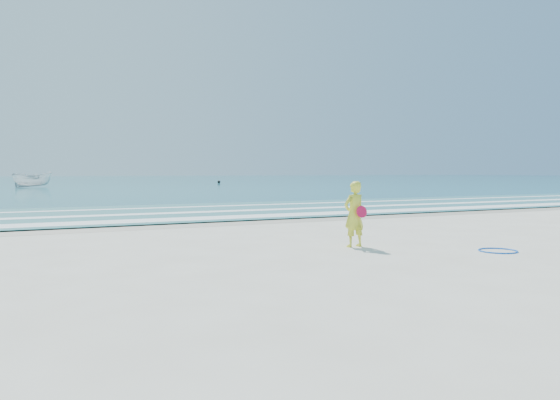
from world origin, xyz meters
name	(u,v)px	position (x,y,z in m)	size (l,w,h in m)	color
ground	(370,264)	(0.00, 0.00, 0.00)	(400.00, 400.00, 0.00)	silver
wet_sand	(209,223)	(0.00, 9.00, 0.00)	(400.00, 2.40, 0.00)	#B2A893
ocean	(41,180)	(0.00, 105.00, 0.02)	(400.00, 190.00, 0.04)	#19727F
shallow	(168,212)	(0.00, 14.00, 0.04)	(400.00, 10.00, 0.01)	#59B7AD
foam_near	(196,218)	(0.00, 10.30, 0.05)	(400.00, 1.40, 0.01)	white
foam_mid	(174,213)	(0.00, 13.20, 0.05)	(400.00, 0.90, 0.01)	white
foam_far	(154,208)	(0.00, 16.50, 0.05)	(400.00, 0.60, 0.01)	white
hoop	(498,251)	(3.42, 0.08, 0.01)	(0.81, 0.81, 0.03)	blue
boat	(33,180)	(-3.45, 54.39, 0.87)	(1.62, 4.30, 1.66)	silver
buoy	(219,182)	(20.72, 63.83, 0.25)	(0.43, 0.43, 0.43)	black
woman	(354,214)	(1.05, 2.06, 0.75)	(0.58, 0.43, 1.50)	yellow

